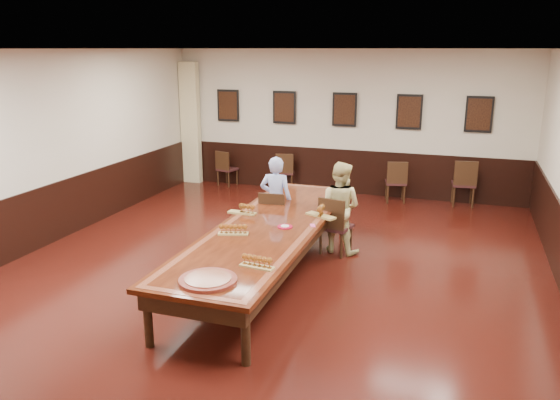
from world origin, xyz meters
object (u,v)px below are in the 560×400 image
(spare_chair_b, at_px, (285,171))
(spare_chair_a, at_px, (227,168))
(spare_chair_d, at_px, (464,182))
(person_woman, at_px, (339,207))
(person_man, at_px, (276,200))
(spare_chair_c, at_px, (396,181))
(chair_woman, at_px, (336,225))
(chair_man, at_px, (274,217))
(carved_platter, at_px, (208,280))
(conference_table, at_px, (269,235))

(spare_chair_b, bearing_deg, spare_chair_a, -7.93)
(spare_chair_d, xyz_separation_m, person_woman, (-1.88, -3.48, 0.25))
(spare_chair_d, distance_m, person_man, 4.53)
(spare_chair_c, distance_m, person_woman, 3.38)
(chair_woman, distance_m, spare_chair_a, 5.03)
(spare_chair_c, relative_size, spare_chair_d, 0.92)
(spare_chair_d, height_order, person_woman, person_woman)
(spare_chair_a, distance_m, spare_chair_d, 5.41)
(chair_woman, bearing_deg, person_man, 2.47)
(chair_man, xyz_separation_m, spare_chair_c, (1.59, 3.35, -0.01))
(chair_man, distance_m, spare_chair_b, 3.73)
(spare_chair_a, xyz_separation_m, spare_chair_c, (4.03, -0.17, 0.03))
(chair_woman, bearing_deg, spare_chair_c, -86.60)
(chair_man, distance_m, carved_platter, 3.34)
(spare_chair_c, bearing_deg, person_man, 50.74)
(chair_woman, relative_size, person_man, 0.64)
(chair_man, xyz_separation_m, spare_chair_b, (-0.99, 3.60, -0.03))
(spare_chair_c, bearing_deg, carved_platter, 66.75)
(chair_man, distance_m, spare_chair_c, 3.71)
(spare_chair_c, height_order, conference_table, spare_chair_c)
(chair_man, xyz_separation_m, spare_chair_d, (2.98, 3.50, 0.03))
(person_woman, bearing_deg, conference_table, 71.40)
(spare_chair_b, relative_size, spare_chair_c, 0.96)
(person_woman, bearing_deg, person_man, 7.69)
(chair_man, relative_size, person_woman, 0.63)
(spare_chair_d, bearing_deg, conference_table, 54.81)
(spare_chair_c, xyz_separation_m, spare_chair_d, (1.38, 0.16, 0.04))
(chair_man, xyz_separation_m, chair_woman, (1.08, -0.08, 0.01))
(chair_woman, bearing_deg, chair_man, 7.57)
(chair_man, height_order, conference_table, chair_man)
(spare_chair_c, bearing_deg, chair_woman, 68.46)
(carved_platter, bearing_deg, person_man, 96.66)
(spare_chair_a, distance_m, conference_table, 5.53)
(chair_woman, xyz_separation_m, person_woman, (0.02, 0.10, 0.27))
(chair_man, relative_size, spare_chair_a, 1.09)
(spare_chair_c, xyz_separation_m, person_man, (-1.60, -3.25, 0.29))
(spare_chair_a, bearing_deg, spare_chair_b, -162.24)
(spare_chair_c, height_order, person_man, person_man)
(spare_chair_b, xyz_separation_m, spare_chair_d, (3.97, -0.10, 0.05))
(spare_chair_d, relative_size, person_man, 0.66)
(chair_woman, height_order, spare_chair_d, spare_chair_d)
(spare_chair_c, distance_m, person_man, 3.63)
(person_man, height_order, carved_platter, person_man)
(chair_man, bearing_deg, conference_table, 101.03)
(person_man, bearing_deg, person_woman, 171.03)
(spare_chair_b, height_order, carved_platter, spare_chair_b)
(person_woman, bearing_deg, spare_chair_c, -86.50)
(chair_woman, bearing_deg, spare_chair_d, -105.96)
(spare_chair_a, relative_size, spare_chair_d, 0.86)
(spare_chair_d, height_order, person_man, person_man)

